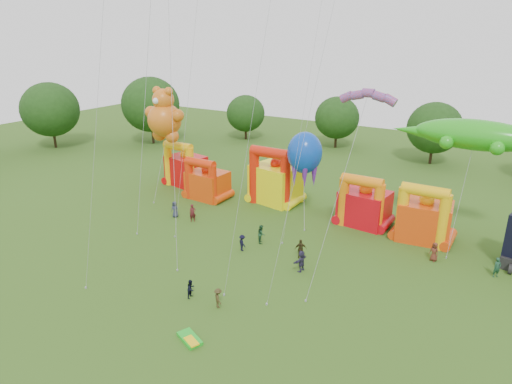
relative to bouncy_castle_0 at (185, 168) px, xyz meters
The scene contains 23 objects.
ground 34.17m from the bouncy_castle_0, 58.31° to the right, with size 160.00×160.00×0.00m, color #345718.
tree_ring 33.16m from the bouncy_castle_0, 59.53° to the right, with size 126.49×128.62×12.07m.
bouncy_castle_0 is the anchor object (origin of this frame).
bouncy_castle_1 6.32m from the bouncy_castle_0, 25.57° to the right, with size 4.81×3.95×5.33m.
bouncy_castle_2 13.58m from the bouncy_castle_0, ahead, with size 6.06×5.18×7.10m.
bouncy_castle_3 25.04m from the bouncy_castle_0, ahead, with size 5.20×4.32×5.81m.
bouncy_castle_4 31.41m from the bouncy_castle_0, ahead, with size 5.35×4.48×6.10m.
teddy_bear_kite 6.72m from the bouncy_castle_0, 87.80° to the right, with size 5.91×6.52×13.50m.
gecko_kite 35.26m from the bouncy_castle_0, ahead, with size 14.22×7.90×12.17m.
octopus_kite 19.31m from the bouncy_castle_0, ahead, with size 3.83×5.25×9.79m.
parafoil_kites 21.99m from the bouncy_castle_0, 47.43° to the right, with size 25.05×9.52×32.17m.
diamond_kites 26.15m from the bouncy_castle_0, 39.30° to the right, with size 16.65×22.27×37.70m.
folded_kite_bundle 33.56m from the bouncy_castle_0, 49.66° to the right, with size 2.23×1.71×0.31m.
spectator_0 11.58m from the bouncy_castle_0, 55.98° to the right, with size 0.91×0.59×1.85m, color #272D42.
spectator_1 13.07m from the bouncy_castle_0, 46.67° to the right, with size 0.72×0.47×1.98m, color #4D1619.
spectator_2 20.65m from the bouncy_castle_0, 29.03° to the right, with size 0.90×0.70×1.85m, color #194025.
spectator_3 21.45m from the bouncy_castle_0, 35.66° to the right, with size 1.05×0.60×1.62m, color black.
spectator_4 25.32m from the bouncy_castle_0, 25.66° to the right, with size 1.10×0.46×1.87m, color #362D15.
spectator_5 27.25m from the bouncy_castle_0, 28.64° to the right, with size 1.80×0.57×1.94m, color #2F2B48.
spectator_6 33.74m from the bouncy_castle_0, ahead, with size 0.88×0.57×1.80m, color #592719.
spectator_7 38.85m from the bouncy_castle_0, ahead, with size 0.65×0.42×1.77m, color #1A422C.
spectator_8 28.18m from the bouncy_castle_0, 49.23° to the right, with size 0.74×0.58×1.53m, color black.
spectator_9 29.96m from the bouncy_castle_0, 45.42° to the right, with size 1.03×0.59×1.60m, color #382F16.
Camera 1 is at (21.06, -16.07, 19.91)m, focal length 32.00 mm.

